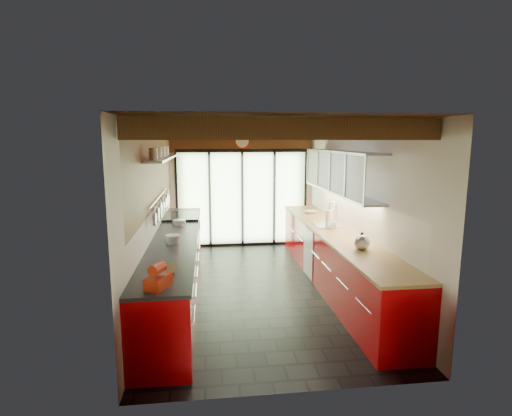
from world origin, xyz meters
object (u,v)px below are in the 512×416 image
object	(u,v)px
kettle	(362,241)
paper_towel	(329,218)
soap_bottle	(333,224)
bowl	(311,212)
stand_mixer	(158,277)

from	to	relation	value
kettle	paper_towel	size ratio (longest dim) A/B	0.93
soap_bottle	bowl	bearing A→B (deg)	90.00
paper_towel	bowl	size ratio (longest dim) A/B	1.42
stand_mixer	paper_towel	xyz separation A→B (m)	(2.54, 2.57, 0.04)
stand_mixer	bowl	bearing A→B (deg)	56.13
kettle	bowl	distance (m)	2.69
stand_mixer	bowl	world-z (taller)	stand_mixer
stand_mixer	soap_bottle	world-z (taller)	stand_mixer
soap_bottle	paper_towel	bearing A→B (deg)	90.00
kettle	soap_bottle	world-z (taller)	kettle
stand_mixer	kettle	world-z (taller)	stand_mixer
paper_towel	bowl	distance (m)	1.22
paper_towel	soap_bottle	world-z (taller)	paper_towel
stand_mixer	soap_bottle	bearing A→B (deg)	42.48
stand_mixer	paper_towel	size ratio (longest dim) A/B	1.00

